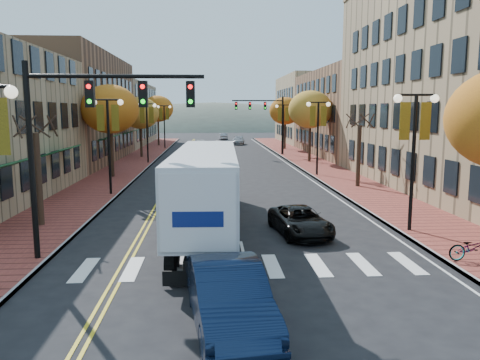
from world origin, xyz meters
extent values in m
plane|color=black|center=(0.00, 0.00, 0.00)|extent=(200.00, 200.00, 0.00)
cube|color=brown|center=(-9.00, 32.50, 0.07)|extent=(4.00, 85.00, 0.15)
cube|color=brown|center=(9.00, 32.50, 0.07)|extent=(4.00, 85.00, 0.15)
cube|color=brown|center=(-17.00, 36.00, 5.50)|extent=(12.00, 24.00, 11.00)
cube|color=#9E8966|center=(-17.00, 61.00, 4.75)|extent=(12.00, 26.00, 9.50)
cube|color=brown|center=(18.50, 42.00, 5.00)|extent=(15.00, 24.00, 10.00)
cube|color=#9E8966|center=(18.50, 64.00, 5.50)|extent=(15.00, 20.00, 11.00)
cylinder|color=#382619|center=(-9.00, 8.00, 2.25)|extent=(0.28, 0.28, 4.20)
cylinder|color=#382619|center=(-9.00, 24.00, 2.60)|extent=(0.28, 0.28, 4.90)
ellipsoid|color=orange|center=(-9.00, 24.00, 5.46)|extent=(4.48, 4.48, 3.81)
cylinder|color=#382619|center=(-9.00, 40.00, 2.42)|extent=(0.28, 0.28, 4.55)
ellipsoid|color=gold|center=(-9.00, 40.00, 5.07)|extent=(4.16, 4.16, 3.54)
cylinder|color=#382619|center=(-9.00, 58.00, 2.67)|extent=(0.28, 0.28, 5.04)
ellipsoid|color=orange|center=(-9.00, 58.00, 5.62)|extent=(4.61, 4.61, 3.92)
cylinder|color=#382619|center=(9.00, 18.00, 2.25)|extent=(0.28, 0.28, 4.20)
cylinder|color=#382619|center=(9.00, 34.00, 2.60)|extent=(0.28, 0.28, 4.90)
ellipsoid|color=gold|center=(9.00, 34.00, 5.46)|extent=(4.48, 4.48, 3.81)
cylinder|color=#382619|center=(9.00, 50.00, 2.53)|extent=(0.28, 0.28, 4.76)
ellipsoid|color=orange|center=(9.00, 50.00, 5.30)|extent=(4.35, 4.35, 3.70)
sphere|color=#FFF2CC|center=(-6.70, 0.00, 5.85)|extent=(0.36, 0.36, 0.36)
cube|color=#B69818|center=(-7.05, 0.00, 4.90)|extent=(0.45, 0.03, 1.60)
cylinder|color=black|center=(-7.50, 16.00, 3.00)|extent=(0.16, 0.16, 6.00)
cylinder|color=black|center=(-7.50, 16.00, 6.00)|extent=(1.60, 0.10, 0.10)
sphere|color=#FFF2CC|center=(-8.30, 16.00, 5.85)|extent=(0.36, 0.36, 0.36)
sphere|color=#FFF2CC|center=(-6.70, 16.00, 5.85)|extent=(0.36, 0.36, 0.36)
cube|color=#B69818|center=(-7.95, 16.00, 4.90)|extent=(0.45, 0.03, 1.60)
cube|color=#B69818|center=(-7.05, 16.00, 4.90)|extent=(0.45, 0.03, 1.60)
cylinder|color=black|center=(-7.50, 34.00, 3.00)|extent=(0.16, 0.16, 6.00)
cylinder|color=black|center=(-7.50, 34.00, 6.00)|extent=(1.60, 0.10, 0.10)
sphere|color=#FFF2CC|center=(-8.30, 34.00, 5.85)|extent=(0.36, 0.36, 0.36)
sphere|color=#FFF2CC|center=(-6.70, 34.00, 5.85)|extent=(0.36, 0.36, 0.36)
cube|color=#B69818|center=(-7.95, 34.00, 4.90)|extent=(0.45, 0.03, 1.60)
cube|color=#B69818|center=(-7.05, 34.00, 4.90)|extent=(0.45, 0.03, 1.60)
cylinder|color=black|center=(-7.50, 52.00, 3.00)|extent=(0.16, 0.16, 6.00)
cylinder|color=black|center=(-7.50, 52.00, 6.00)|extent=(1.60, 0.10, 0.10)
sphere|color=#FFF2CC|center=(-8.30, 52.00, 5.85)|extent=(0.36, 0.36, 0.36)
sphere|color=#FFF2CC|center=(-6.70, 52.00, 5.85)|extent=(0.36, 0.36, 0.36)
cube|color=#B69818|center=(-7.95, 52.00, 4.90)|extent=(0.45, 0.03, 1.60)
cube|color=#B69818|center=(-7.05, 52.00, 4.90)|extent=(0.45, 0.03, 1.60)
cylinder|color=black|center=(7.50, 6.00, 3.00)|extent=(0.16, 0.16, 6.00)
cylinder|color=black|center=(7.50, 6.00, 6.00)|extent=(1.60, 0.10, 0.10)
sphere|color=#FFF2CC|center=(6.70, 6.00, 5.85)|extent=(0.36, 0.36, 0.36)
sphere|color=#FFF2CC|center=(8.30, 6.00, 5.85)|extent=(0.36, 0.36, 0.36)
cube|color=#B69818|center=(7.05, 6.00, 4.90)|extent=(0.45, 0.03, 1.60)
cube|color=#B69818|center=(7.95, 6.00, 4.90)|extent=(0.45, 0.03, 1.60)
cylinder|color=black|center=(7.50, 24.00, 3.00)|extent=(0.16, 0.16, 6.00)
cylinder|color=black|center=(7.50, 24.00, 6.00)|extent=(1.60, 0.10, 0.10)
sphere|color=#FFF2CC|center=(6.70, 24.00, 5.85)|extent=(0.36, 0.36, 0.36)
sphere|color=#FFF2CC|center=(8.30, 24.00, 5.85)|extent=(0.36, 0.36, 0.36)
cube|color=#B69818|center=(7.05, 24.00, 4.90)|extent=(0.45, 0.03, 1.60)
cube|color=#B69818|center=(7.95, 24.00, 4.90)|extent=(0.45, 0.03, 1.60)
cylinder|color=black|center=(7.50, 42.00, 3.00)|extent=(0.16, 0.16, 6.00)
cylinder|color=black|center=(7.50, 42.00, 6.00)|extent=(1.60, 0.10, 0.10)
sphere|color=#FFF2CC|center=(6.70, 42.00, 5.85)|extent=(0.36, 0.36, 0.36)
sphere|color=#FFF2CC|center=(8.30, 42.00, 5.85)|extent=(0.36, 0.36, 0.36)
cube|color=#B69818|center=(7.05, 42.00, 4.90)|extent=(0.45, 0.03, 1.60)
cube|color=#B69818|center=(7.95, 42.00, 4.90)|extent=(0.45, 0.03, 1.60)
cylinder|color=black|center=(-7.40, 3.00, 3.50)|extent=(0.20, 0.20, 7.00)
cylinder|color=black|center=(-4.40, 3.00, 6.50)|extent=(6.00, 0.14, 0.14)
cube|color=black|center=(-5.30, 3.00, 5.90)|extent=(0.30, 0.25, 0.90)
sphere|color=#FF0C0C|center=(-5.30, 2.86, 6.15)|extent=(0.16, 0.16, 0.16)
cube|color=black|center=(-3.50, 3.00, 5.90)|extent=(0.30, 0.25, 0.90)
sphere|color=#FF0C0C|center=(-3.50, 2.86, 6.15)|extent=(0.16, 0.16, 0.16)
cube|color=black|center=(-1.88, 3.00, 5.90)|extent=(0.30, 0.25, 0.90)
sphere|color=#FF0C0C|center=(-1.88, 2.86, 6.15)|extent=(0.16, 0.16, 0.16)
cylinder|color=black|center=(7.40, 42.00, 3.50)|extent=(0.20, 0.20, 7.00)
cylinder|color=black|center=(4.40, 42.00, 6.50)|extent=(6.00, 0.14, 0.14)
cube|color=black|center=(5.30, 42.00, 5.90)|extent=(0.30, 0.25, 0.90)
sphere|color=#FF0C0C|center=(5.30, 41.86, 6.15)|extent=(0.16, 0.16, 0.16)
cube|color=black|center=(3.50, 42.00, 5.90)|extent=(0.30, 0.25, 0.90)
sphere|color=#FF0C0C|center=(3.50, 41.86, 6.15)|extent=(0.16, 0.16, 0.16)
cube|color=black|center=(1.88, 42.00, 5.90)|extent=(0.30, 0.25, 0.90)
sphere|color=#FF0C0C|center=(1.88, 41.86, 6.15)|extent=(0.16, 0.16, 0.16)
cube|color=black|center=(-1.40, 5.84, 0.79)|extent=(1.31, 12.10, 0.33)
cube|color=silver|center=(-1.40, 5.84, 2.41)|extent=(2.80, 12.14, 2.60)
cube|color=black|center=(-1.16, 13.27, 1.53)|extent=(2.41, 2.86, 2.32)
cylinder|color=black|center=(-2.53, 1.05, 0.46)|extent=(0.35, 0.94, 0.93)
cylinder|color=black|center=(-0.58, 0.98, 0.46)|extent=(0.35, 0.94, 0.93)
cylinder|color=black|center=(-2.49, 2.16, 0.46)|extent=(0.35, 0.94, 0.93)
cylinder|color=black|center=(-0.54, 2.10, 0.46)|extent=(0.35, 0.94, 0.93)
cylinder|color=black|center=(-2.17, 12.19, 0.46)|extent=(0.35, 0.94, 0.93)
cylinder|color=black|center=(-0.22, 12.12, 0.46)|extent=(0.35, 0.94, 0.93)
cylinder|color=black|center=(-2.11, 14.23, 0.46)|extent=(0.35, 0.94, 0.93)
cylinder|color=black|center=(-0.16, 14.17, 0.46)|extent=(0.35, 0.94, 0.93)
imported|color=black|center=(-0.80, -2.57, 0.81)|extent=(2.33, 5.11, 1.62)
imported|color=black|center=(2.66, 6.10, 0.60)|extent=(2.53, 4.54, 1.20)
imported|color=silver|center=(-2.54, 52.41, 0.68)|extent=(1.88, 4.10, 1.36)
imported|color=#919298|center=(3.23, 60.56, 0.66)|extent=(2.37, 4.73, 1.32)
imported|color=#9F9EA5|center=(1.18, 72.35, 0.64)|extent=(1.63, 3.96, 1.27)
imported|color=gray|center=(7.90, 1.73, 0.60)|extent=(1.75, 0.66, 0.91)
camera|label=1|loc=(-1.22, -13.50, 5.34)|focal=35.00mm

